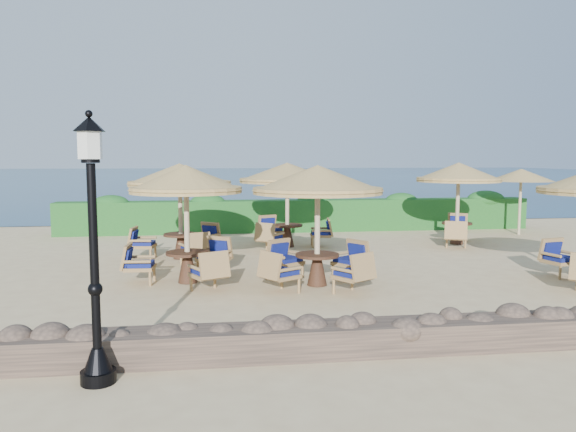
% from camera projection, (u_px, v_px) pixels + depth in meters
% --- Properties ---
extents(ground, '(120.00, 120.00, 0.00)m').
position_uv_depth(ground, '(344.00, 268.00, 14.40)').
color(ground, '#D7BD88').
rests_on(ground, ground).
extents(sea, '(160.00, 160.00, 0.00)m').
position_uv_depth(sea, '(234.00, 176.00, 83.37)').
color(sea, '#0C2C4E').
rests_on(sea, ground).
extents(hedge, '(18.00, 0.90, 1.20)m').
position_uv_depth(hedge, '(300.00, 216.00, 21.43)').
color(hedge, '#184C1C').
rests_on(hedge, ground).
extents(stone_wall, '(15.00, 0.65, 0.44)m').
position_uv_depth(stone_wall, '(443.00, 334.00, 8.27)').
color(stone_wall, brown).
rests_on(stone_wall, ground).
extents(lamp_post, '(0.44, 0.44, 3.31)m').
position_uv_depth(lamp_post, '(94.00, 261.00, 6.89)').
color(lamp_post, black).
rests_on(lamp_post, ground).
extents(extra_parasol, '(2.30, 2.30, 2.41)m').
position_uv_depth(extra_parasol, '(521.00, 175.00, 20.35)').
color(extra_parasol, '#C3B089').
rests_on(extra_parasol, ground).
extents(cafe_set_0, '(2.68, 2.77, 2.65)m').
position_uv_depth(cafe_set_0, '(186.00, 202.00, 12.48)').
color(cafe_set_0, '#C3B089').
rests_on(cafe_set_0, ground).
extents(cafe_set_1, '(2.87, 2.87, 2.65)m').
position_uv_depth(cafe_set_1, '(317.00, 202.00, 12.21)').
color(cafe_set_1, '#C3B089').
rests_on(cafe_set_1, ground).
extents(cafe_set_3, '(2.86, 2.86, 2.65)m').
position_uv_depth(cafe_set_3, '(180.00, 190.00, 15.46)').
color(cafe_set_3, '#C3B089').
rests_on(cafe_set_3, ground).
extents(cafe_set_4, '(3.03, 3.03, 2.65)m').
position_uv_depth(cafe_set_4, '(287.00, 185.00, 17.55)').
color(cafe_set_4, '#C3B089').
rests_on(cafe_set_4, ground).
extents(cafe_set_5, '(2.71, 2.83, 2.65)m').
position_uv_depth(cafe_set_5, '(458.00, 183.00, 18.09)').
color(cafe_set_5, '#C3B089').
rests_on(cafe_set_5, ground).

